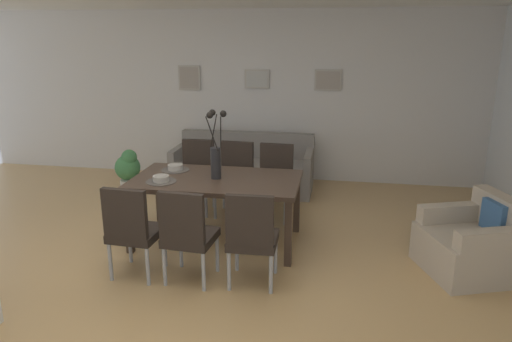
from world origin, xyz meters
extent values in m
plane|color=tan|center=(0.00, 0.00, 0.00)|extent=(9.00, 9.00, 0.00)
cube|color=silver|center=(0.00, 3.25, 1.30)|extent=(9.00, 0.10, 2.60)
cube|color=#3D2D23|center=(0.15, 0.66, 0.71)|extent=(1.80, 0.99, 0.05)
cube|color=#3D2D23|center=(0.99, 1.10, 0.34)|extent=(0.07, 0.07, 0.69)
cube|color=#3D2D23|center=(-0.69, 1.10, 0.34)|extent=(0.07, 0.07, 0.69)
cube|color=#3D2D23|center=(0.99, 0.23, 0.34)|extent=(0.07, 0.07, 0.69)
cube|color=#3D2D23|center=(-0.69, 0.23, 0.34)|extent=(0.07, 0.07, 0.69)
cube|color=black|center=(-0.41, -0.19, 0.42)|extent=(0.47, 0.47, 0.08)
cube|color=black|center=(-0.42, -0.38, 0.68)|extent=(0.42, 0.09, 0.48)
cylinder|color=#9EA0A5|center=(-0.21, -0.01, 0.19)|extent=(0.04, 0.04, 0.38)
cylinder|color=#9EA0A5|center=(-0.59, 0.01, 0.19)|extent=(0.04, 0.04, 0.38)
cylinder|color=#9EA0A5|center=(-0.23, -0.39, 0.19)|extent=(0.04, 0.04, 0.38)
cylinder|color=#9EA0A5|center=(-0.61, -0.37, 0.19)|extent=(0.04, 0.04, 0.38)
cube|color=black|center=(-0.36, 1.51, 0.42)|extent=(0.45, 0.45, 0.08)
cube|color=black|center=(-0.36, 1.70, 0.68)|extent=(0.42, 0.06, 0.48)
cylinder|color=#9EA0A5|center=(-0.55, 1.32, 0.19)|extent=(0.04, 0.04, 0.38)
cylinder|color=#9EA0A5|center=(-0.17, 1.33, 0.19)|extent=(0.04, 0.04, 0.38)
cylinder|color=#9EA0A5|center=(-0.55, 1.70, 0.19)|extent=(0.04, 0.04, 0.38)
cylinder|color=#9EA0A5|center=(-0.17, 1.71, 0.19)|extent=(0.04, 0.04, 0.38)
cube|color=black|center=(0.12, -0.19, 0.42)|extent=(0.47, 0.47, 0.08)
cube|color=black|center=(0.11, -0.38, 0.68)|extent=(0.42, 0.09, 0.48)
cylinder|color=#9EA0A5|center=(0.33, -0.02, 0.19)|extent=(0.04, 0.04, 0.38)
cylinder|color=#9EA0A5|center=(-0.05, 0.01, 0.19)|extent=(0.04, 0.04, 0.38)
cylinder|color=#9EA0A5|center=(0.30, -0.40, 0.19)|extent=(0.04, 0.04, 0.38)
cylinder|color=#9EA0A5|center=(-0.08, -0.37, 0.19)|extent=(0.04, 0.04, 0.38)
cube|color=black|center=(0.15, 1.49, 0.42)|extent=(0.46, 0.46, 0.08)
cube|color=black|center=(0.16, 1.68, 0.68)|extent=(0.42, 0.08, 0.48)
cylinder|color=#9EA0A5|center=(-0.05, 1.31, 0.19)|extent=(0.04, 0.04, 0.38)
cylinder|color=#9EA0A5|center=(0.33, 1.29, 0.19)|extent=(0.04, 0.04, 0.38)
cylinder|color=#9EA0A5|center=(-0.03, 1.69, 0.19)|extent=(0.04, 0.04, 0.38)
cylinder|color=#9EA0A5|center=(0.35, 1.67, 0.19)|extent=(0.04, 0.04, 0.38)
cube|color=black|center=(0.71, -0.15, 0.42)|extent=(0.45, 0.45, 0.08)
cube|color=black|center=(0.71, -0.34, 0.68)|extent=(0.42, 0.07, 0.48)
cylinder|color=#9EA0A5|center=(0.89, 0.05, 0.19)|extent=(0.04, 0.04, 0.38)
cylinder|color=#9EA0A5|center=(0.51, 0.04, 0.19)|extent=(0.04, 0.04, 0.38)
cylinder|color=#9EA0A5|center=(0.90, -0.33, 0.19)|extent=(0.04, 0.04, 0.38)
cylinder|color=#9EA0A5|center=(0.52, -0.34, 0.19)|extent=(0.04, 0.04, 0.38)
cube|color=black|center=(0.66, 1.46, 0.42)|extent=(0.47, 0.47, 0.08)
cube|color=black|center=(0.67, 1.65, 0.68)|extent=(0.42, 0.09, 0.48)
cylinder|color=#9EA0A5|center=(0.46, 1.28, 0.19)|extent=(0.04, 0.04, 0.38)
cylinder|color=#9EA0A5|center=(0.84, 1.25, 0.19)|extent=(0.04, 0.04, 0.38)
cylinder|color=#9EA0A5|center=(0.48, 1.66, 0.19)|extent=(0.04, 0.04, 0.38)
cylinder|color=#9EA0A5|center=(0.86, 1.63, 0.19)|extent=(0.04, 0.04, 0.38)
cylinder|color=#232326|center=(0.15, 0.66, 0.91)|extent=(0.11, 0.11, 0.34)
cylinder|color=black|center=(0.21, 0.68, 1.24)|extent=(0.05, 0.12, 0.37)
sphere|color=black|center=(0.24, 0.69, 1.44)|extent=(0.07, 0.07, 0.07)
cylinder|color=black|center=(0.12, 0.71, 1.24)|extent=(0.08, 0.05, 0.38)
sphere|color=black|center=(0.11, 0.74, 1.44)|extent=(0.07, 0.07, 0.07)
cylinder|color=black|center=(0.13, 0.60, 1.24)|extent=(0.15, 0.06, 0.36)
sphere|color=black|center=(0.12, 0.57, 1.44)|extent=(0.07, 0.07, 0.07)
cylinder|color=#4C4742|center=(-0.39, 0.44, 0.74)|extent=(0.32, 0.32, 0.01)
cylinder|color=#B2ADA3|center=(-0.39, 0.44, 0.78)|extent=(0.17, 0.17, 0.06)
cylinder|color=gray|center=(-0.39, 0.44, 0.79)|extent=(0.13, 0.13, 0.04)
cylinder|color=#4C4742|center=(-0.39, 0.88, 0.74)|extent=(0.32, 0.32, 0.01)
cylinder|color=#B2ADA3|center=(-0.39, 0.88, 0.78)|extent=(0.17, 0.17, 0.06)
cylinder|color=gray|center=(-0.39, 0.88, 0.79)|extent=(0.13, 0.13, 0.04)
cube|color=gray|center=(0.06, 2.54, 0.21)|extent=(2.04, 0.84, 0.42)
cube|color=gray|center=(0.06, 2.88, 0.61)|extent=(2.04, 0.16, 0.38)
cube|color=gray|center=(1.03, 2.54, 0.52)|extent=(0.10, 0.84, 0.20)
cube|color=gray|center=(-0.91, 2.54, 0.52)|extent=(0.10, 0.84, 0.20)
cube|color=#B7A893|center=(2.73, 0.41, 0.20)|extent=(1.02, 1.02, 0.40)
cube|color=#B7A893|center=(3.03, 0.52, 0.57)|extent=(0.42, 0.81, 0.35)
cube|color=#B7A893|center=(2.82, 0.09, 0.49)|extent=(0.69, 0.36, 0.18)
cube|color=#B7A893|center=(2.60, 0.71, 0.49)|extent=(0.69, 0.36, 0.18)
cube|color=#386093|center=(2.93, 0.48, 0.56)|extent=(0.18, 0.31, 0.30)
cube|color=#B2ADA3|center=(-0.93, 3.18, 1.57)|extent=(0.35, 0.02, 0.38)
cube|color=#9E9389|center=(-0.93, 3.17, 1.57)|extent=(0.30, 0.01, 0.33)
cube|color=#B2ADA3|center=(0.15, 3.18, 1.57)|extent=(0.38, 0.02, 0.29)
cube|color=#B2B2AD|center=(0.15, 3.17, 1.57)|extent=(0.33, 0.01, 0.24)
cube|color=#B2ADA3|center=(1.23, 3.18, 1.57)|extent=(0.40, 0.02, 0.31)
cube|color=#9E9389|center=(1.23, 3.17, 1.57)|extent=(0.35, 0.01, 0.26)
cylinder|color=silver|center=(-1.52, 2.01, 0.11)|extent=(0.24, 0.24, 0.22)
sphere|color=#42844C|center=(-1.52, 2.01, 0.40)|extent=(0.36, 0.36, 0.36)
sphere|color=#42844C|center=(-1.47, 1.98, 0.56)|extent=(0.22, 0.22, 0.22)
camera|label=1|loc=(1.44, -4.08, 2.25)|focal=33.28mm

